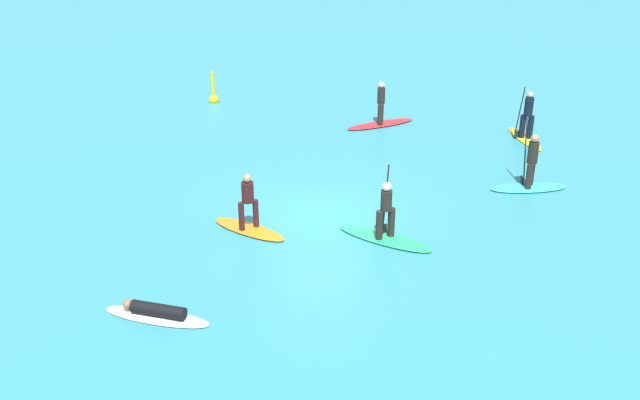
# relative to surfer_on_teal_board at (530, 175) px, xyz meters

# --- Properties ---
(ground_plane) EXTENTS (120.00, 120.00, 0.00)m
(ground_plane) POSITION_rel_surfer_on_teal_board_xyz_m (-6.91, 0.35, -0.49)
(ground_plane) COLOR teal
(ground_plane) RESTS_ON ground
(surfer_on_teal_board) EXTENTS (2.61, 1.28, 2.27)m
(surfer_on_teal_board) POSITION_rel_surfer_on_teal_board_xyz_m (0.00, 0.00, 0.00)
(surfer_on_teal_board) COLOR #33C6CC
(surfer_on_teal_board) RESTS_ON ground_plane
(surfer_on_red_board) EXTENTS (2.89, 0.93, 1.75)m
(surfer_on_red_board) POSITION_rel_surfer_on_teal_board_xyz_m (-2.25, 6.93, -0.08)
(surfer_on_red_board) COLOR red
(surfer_on_red_board) RESTS_ON ground_plane
(surfer_on_orange_board) EXTENTS (2.06, 2.34, 1.77)m
(surfer_on_orange_board) POSITION_rel_surfer_on_teal_board_xyz_m (-9.15, 0.04, -0.02)
(surfer_on_orange_board) COLOR orange
(surfer_on_orange_board) RESTS_ON ground_plane
(surfer_on_green_board) EXTENTS (2.40, 2.66, 2.13)m
(surfer_on_green_board) POSITION_rel_surfer_on_teal_board_xyz_m (-5.67, -1.68, -0.07)
(surfer_on_green_board) COLOR #23B266
(surfer_on_green_board) RESTS_ON ground_plane
(surfer_on_white_board) EXTENTS (2.55, 2.00, 0.39)m
(surfer_on_white_board) POSITION_rel_surfer_on_teal_board_xyz_m (-12.25, -3.51, -0.35)
(surfer_on_white_board) COLOR white
(surfer_on_white_board) RESTS_ON ground_plane
(surfer_on_yellow_board) EXTENTS (0.81, 2.50, 2.01)m
(surfer_on_yellow_board) POSITION_rel_surfer_on_teal_board_xyz_m (2.25, 3.82, 0.08)
(surfer_on_yellow_board) COLOR yellow
(surfer_on_yellow_board) RESTS_ON ground_plane
(marker_buoy) EXTENTS (0.42, 0.42, 1.40)m
(marker_buoy) POSITION_rel_surfer_on_teal_board_xyz_m (-7.84, 11.75, -0.24)
(marker_buoy) COLOR yellow
(marker_buoy) RESTS_ON ground_plane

